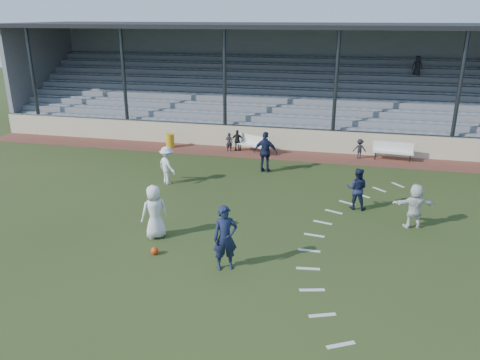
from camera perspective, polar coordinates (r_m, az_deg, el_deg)
name	(u,v)px	position (r m, az deg, el deg)	size (l,w,h in m)	color
ground	(223,241)	(15.65, -2.10, -7.49)	(90.00, 90.00, 0.00)	#283716
cinder_track	(274,154)	(25.24, 4.13, 3.15)	(34.00, 2.00, 0.02)	brown
retaining_wall	(277,139)	(26.09, 4.53, 5.03)	(34.00, 0.18, 1.20)	beige
bench_left	(253,142)	(25.32, 1.64, 4.60)	(1.98, 1.27, 0.95)	silver
bench_right	(393,149)	(25.22, 18.15, 3.56)	(2.03, 0.61, 0.95)	silver
trash_bin	(170,141)	(26.72, -8.52, 4.78)	(0.48, 0.48, 0.76)	gold
football	(155,251)	(15.04, -10.37, -8.49)	(0.24, 0.24, 0.24)	red
player_white_lead	(155,212)	(15.82, -10.37, -3.82)	(0.90, 0.58, 1.84)	silver
player_navy_lead	(225,238)	(13.66, -1.82, -7.07)	(0.72, 0.47, 1.98)	#141C39
player_navy_mid	(357,189)	(18.43, 14.08, -1.03)	(0.79, 0.62, 1.63)	#141C39
player_white_wing	(167,165)	(20.83, -8.87, 1.79)	(1.09, 0.62, 1.68)	silver
player_navy_wing	(266,152)	(22.13, 3.13, 3.42)	(1.14, 0.48, 1.95)	#141C39
player_white_back	(415,206)	(17.42, 20.52, -2.97)	(1.49, 0.48, 1.61)	silver
sub_left_near	(229,142)	(25.60, -1.33, 4.65)	(0.37, 0.25, 1.03)	black
sub_left_far	(238,140)	(25.65, -0.31, 4.84)	(0.68, 0.28, 1.17)	black
sub_right	(360,149)	(25.06, 14.37, 3.71)	(0.66, 0.38, 1.03)	black
grandstand	(289,96)	(30.33, 6.02, 10.12)	(34.60, 9.00, 6.61)	gray
penalty_arc	(350,255)	(15.20, 13.26, -8.88)	(3.89, 14.63, 0.01)	silver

